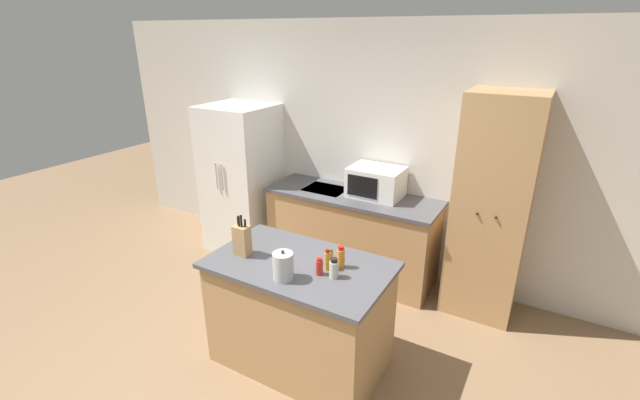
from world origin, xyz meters
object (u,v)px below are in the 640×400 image
pantry_cabinet (491,209)px  spice_bottle_amber_oil (319,267)px  microwave (376,182)px  spice_bottle_pale_salt (334,269)px  refrigerator (242,179)px  spice_bottle_short_red (327,260)px  knife_block (242,240)px  kettle (283,266)px  spice_bottle_green_herb (330,255)px  spice_bottle_tall_dark (341,257)px  fire_extinguisher (216,219)px

pantry_cabinet → spice_bottle_amber_oil: 1.75m
microwave → spice_bottle_pale_salt: size_ratio=3.62×
refrigerator → spice_bottle_amber_oil: 2.36m
microwave → spice_bottle_short_red: 1.50m
knife_block → kettle: size_ratio=1.51×
spice_bottle_green_herb → knife_block: bearing=-158.6°
spice_bottle_green_herb → spice_bottle_amber_oil: bearing=-82.7°
spice_bottle_short_red → knife_block: bearing=-169.1°
spice_bottle_pale_salt → knife_block: bearing=-175.5°
microwave → spice_bottle_tall_dark: (0.32, -1.40, -0.10)m
spice_bottle_green_herb → spice_bottle_short_red: bearing=-71.1°
spice_bottle_short_red → spice_bottle_amber_oil: spice_bottle_short_red is taller
microwave → spice_bottle_green_herb: (0.22, -1.36, -0.13)m
refrigerator → spice_bottle_pale_salt: refrigerator is taller
spice_bottle_amber_oil → spice_bottle_tall_dark: bearing=62.8°
knife_block → kettle: 0.48m
microwave → kettle: microwave is taller
spice_bottle_short_red → spice_bottle_green_herb: spice_bottle_short_red is taller
pantry_cabinet → spice_bottle_amber_oil: bearing=-120.0°
pantry_cabinet → fire_extinguisher: pantry_cabinet is taller
refrigerator → kettle: bearing=-43.3°
refrigerator → spice_bottle_green_herb: 2.22m
spice_bottle_short_red → spice_bottle_pale_salt: (0.09, -0.07, -0.01)m
microwave → kettle: (0.05, -1.73, -0.08)m
spice_bottle_amber_oil → microwave: bearing=98.8°
knife_block → spice_bottle_amber_oil: size_ratio=2.55×
refrigerator → fire_extinguisher: bearing=174.2°
spice_bottle_amber_oil → spice_bottle_pale_salt: size_ratio=0.90×
spice_bottle_amber_oil → kettle: bearing=-137.5°
pantry_cabinet → spice_bottle_amber_oil: (-0.88, -1.52, -0.07)m
knife_block → spice_bottle_tall_dark: size_ratio=1.96×
knife_block → spice_bottle_green_herb: bearing=21.4°
pantry_cabinet → refrigerator: bearing=-178.1°
spice_bottle_amber_oil → kettle: (-0.19, -0.17, 0.04)m
pantry_cabinet → spice_bottle_amber_oil: size_ratio=15.63×
refrigerator → kettle: size_ratio=7.82×
refrigerator → spice_bottle_pale_salt: 2.43m
microwave → fire_extinguisher: microwave is taller
spice_bottle_green_herb → kettle: size_ratio=0.44×
microwave → spice_bottle_pale_salt: 1.58m
microwave → spice_bottle_amber_oil: size_ratio=4.03×
microwave → spice_bottle_amber_oil: microwave is taller
pantry_cabinet → spice_bottle_short_red: size_ratio=12.51×
spice_bottle_short_red → spice_bottle_pale_salt: size_ratio=1.12×
spice_bottle_amber_oil → fire_extinguisher: size_ratio=0.28×
pantry_cabinet → spice_bottle_pale_salt: 1.69m
refrigerator → spice_bottle_green_herb: refrigerator is taller
microwave → fire_extinguisher: 2.33m
spice_bottle_tall_dark → spice_bottle_pale_salt: bearing=-81.6°
microwave → spice_bottle_amber_oil: bearing=-81.2°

